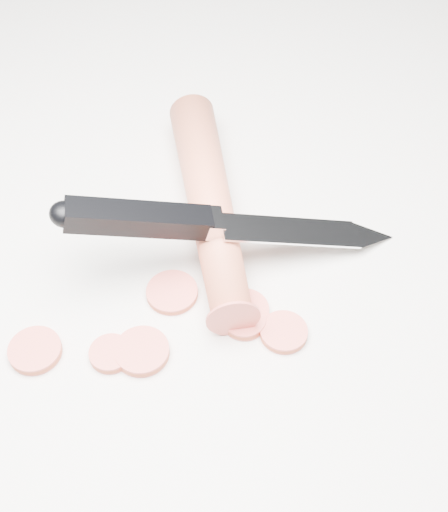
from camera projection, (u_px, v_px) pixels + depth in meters
ground at (147, 284)px, 0.54m from camera, size 2.40×2.40×0.00m
carrot at (210, 203)px, 0.56m from camera, size 0.12×0.22×0.03m
carrot_slice_0 at (35, 351)px, 0.50m from camera, size 0.04×0.04×0.01m
carrot_slice_1 at (111, 354)px, 0.49m from camera, size 0.03×0.03×0.01m
carrot_slice_2 at (142, 351)px, 0.50m from camera, size 0.04×0.04×0.01m
carrot_slice_3 at (244, 321)px, 0.51m from camera, size 0.03×0.03×0.01m
carrot_slice_4 at (284, 332)px, 0.51m from camera, size 0.03×0.03×0.01m
carrot_slice_5 at (172, 292)px, 0.53m from camera, size 0.04×0.04×0.01m
carrot_slice_6 at (244, 311)px, 0.52m from camera, size 0.04×0.04×0.01m
kitchen_knife at (233, 221)px, 0.52m from camera, size 0.25×0.13×0.08m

